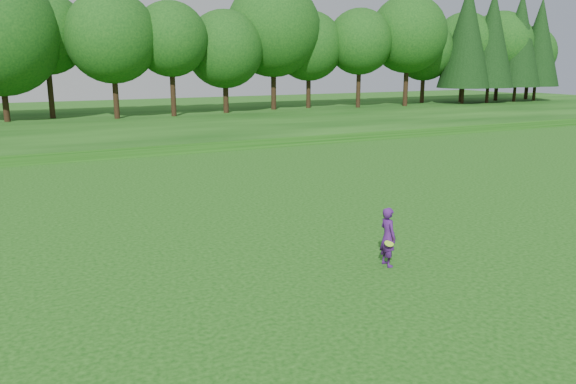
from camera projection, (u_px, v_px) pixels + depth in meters
name	position (u px, v px, depth m)	size (l,w,h in m)	color
ground	(352.00, 249.00, 16.50)	(140.00, 140.00, 0.00)	#10400C
berm	(128.00, 124.00, 46.11)	(130.00, 30.00, 0.60)	#10400C
walking_path	(173.00, 152.00, 33.95)	(130.00, 1.60, 0.04)	gray
treeline	(113.00, 28.00, 47.83)	(104.00, 7.00, 15.00)	#0D3C11
woman	(388.00, 237.00, 14.97)	(0.45, 0.65, 1.61)	#451767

